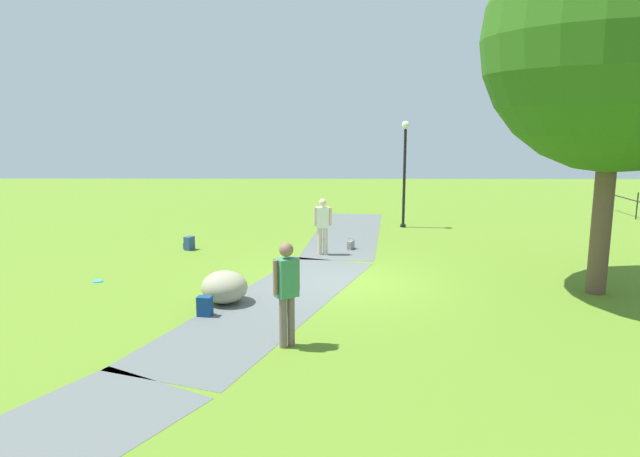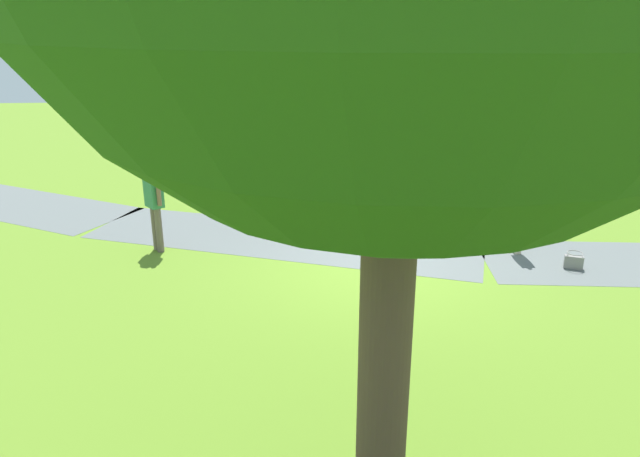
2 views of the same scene
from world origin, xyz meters
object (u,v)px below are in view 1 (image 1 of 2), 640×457
at_px(large_shade_tree, 618,39).
at_px(woman_with_handbag, 323,223).
at_px(backpack_by_boulder, 205,306).
at_px(frisbee_on_grass, 98,281).
at_px(handbag_on_grass, 351,244).
at_px(spare_backpack_on_lawn, 189,243).
at_px(lawn_boulder, 224,287).
at_px(man_near_boulder, 287,286).
at_px(lamp_post, 405,163).

relative_size(large_shade_tree, woman_with_handbag, 5.12).
distance_m(backpack_by_boulder, frisbee_on_grass, 3.93).
relative_size(handbag_on_grass, spare_backpack_on_lawn, 0.89).
xyz_separation_m(large_shade_tree, lawn_boulder, (0.77, -8.18, -5.12)).
bearing_deg(large_shade_tree, lawn_boulder, -84.60).
bearing_deg(woman_with_handbag, frisbee_on_grass, -61.83).
height_order(backpack_by_boulder, frisbee_on_grass, backpack_by_boulder).
height_order(man_near_boulder, handbag_on_grass, man_near_boulder).
bearing_deg(spare_backpack_on_lawn, large_shade_tree, 67.15).
height_order(lawn_boulder, woman_with_handbag, woman_with_handbag).
distance_m(handbag_on_grass, backpack_by_boulder, 6.79).
bearing_deg(spare_backpack_on_lawn, handbag_on_grass, 91.66).
height_order(backpack_by_boulder, spare_backpack_on_lawn, same).
distance_m(lawn_boulder, backpack_by_boulder, 0.90).
height_order(lawn_boulder, handbag_on_grass, lawn_boulder).
xyz_separation_m(lawn_boulder, man_near_boulder, (2.40, 1.48, 0.73)).
xyz_separation_m(woman_with_handbag, backpack_by_boulder, (5.31, -2.29, -0.74)).
distance_m(man_near_boulder, handbag_on_grass, 7.76).
xyz_separation_m(large_shade_tree, handbag_on_grass, (-4.39, -5.29, -5.32)).
bearing_deg(frisbee_on_grass, backpack_by_boulder, 51.69).
height_order(lawn_boulder, man_near_boulder, man_near_boulder).
bearing_deg(man_near_boulder, lamp_post, 162.88).
relative_size(spare_backpack_on_lawn, frisbee_on_grass, 1.59).
height_order(man_near_boulder, frisbee_on_grass, man_near_boulder).
xyz_separation_m(woman_with_handbag, man_near_boulder, (6.86, -0.57, 0.14)).
relative_size(woman_with_handbag, backpack_by_boulder, 4.03).
bearing_deg(handbag_on_grass, woman_with_handbag, -49.72).
height_order(handbag_on_grass, backpack_by_boulder, backpack_by_boulder).
bearing_deg(backpack_by_boulder, man_near_boulder, 48.08).
bearing_deg(woman_with_handbag, handbag_on_grass, 130.28).
xyz_separation_m(large_shade_tree, lamp_post, (-7.99, -3.26, -3.15)).
relative_size(large_shade_tree, lawn_boulder, 6.07).
relative_size(large_shade_tree, backpack_by_boulder, 20.62).
bearing_deg(spare_backpack_on_lawn, lamp_post, 118.68).
bearing_deg(man_near_boulder, woman_with_handbag, 175.23).
height_order(large_shade_tree, frisbee_on_grass, large_shade_tree).
bearing_deg(spare_backpack_on_lawn, frisbee_on_grass, -22.20).
height_order(large_shade_tree, handbag_on_grass, large_shade_tree).
bearing_deg(large_shade_tree, woman_with_handbag, -120.98).
distance_m(lawn_boulder, man_near_boulder, 2.91).
height_order(woman_with_handbag, backpack_by_boulder, woman_with_handbag).
relative_size(man_near_boulder, backpack_by_boulder, 4.54).
height_order(woman_with_handbag, frisbee_on_grass, woman_with_handbag).
bearing_deg(lawn_boulder, handbag_on_grass, 150.75).
xyz_separation_m(lamp_post, spare_backpack_on_lawn, (3.74, -6.83, -2.11)).
distance_m(woman_with_handbag, spare_backpack_on_lawn, 4.07).
relative_size(handbag_on_grass, frisbee_on_grass, 1.41).
bearing_deg(man_near_boulder, backpack_by_boulder, -131.92).
bearing_deg(backpack_by_boulder, spare_backpack_on_lawn, -164.15).
bearing_deg(backpack_by_boulder, frisbee_on_grass, -128.31).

